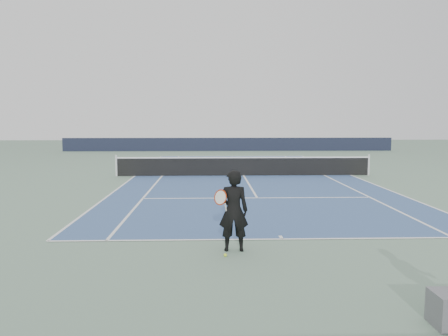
{
  "coord_description": "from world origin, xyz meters",
  "views": [
    {
      "loc": [
        -1.69,
        -21.89,
        2.81
      ],
      "look_at": [
        -1.2,
        -6.36,
        1.1
      ],
      "focal_mm": 35.0,
      "sensor_mm": 36.0,
      "label": 1
    }
  ],
  "objects": [
    {
      "name": "ground",
      "position": [
        0.0,
        0.0,
        0.0
      ],
      "size": [
        80.0,
        80.0,
        0.0
      ],
      "primitive_type": "plane",
      "color": "slate"
    },
    {
      "name": "court_surface",
      "position": [
        0.0,
        0.0,
        0.01
      ],
      "size": [
        10.97,
        23.77,
        0.01
      ],
      "primitive_type": "cube",
      "color": "#385484",
      "rests_on": "ground"
    },
    {
      "name": "tennis_net",
      "position": [
        0.0,
        0.0,
        0.5
      ],
      "size": [
        12.9,
        0.1,
        1.07
      ],
      "color": "silver",
      "rests_on": "ground"
    },
    {
      "name": "windscreen_far",
      "position": [
        0.0,
        17.88,
        0.6
      ],
      "size": [
        30.0,
        0.25,
        1.2
      ],
      "primitive_type": "cube",
      "color": "black",
      "rests_on": "ground"
    },
    {
      "name": "tennis_player",
      "position": [
        -1.2,
        -12.71,
        0.88
      ],
      "size": [
        0.78,
        0.48,
        1.76
      ],
      "color": "black",
      "rests_on": "ground"
    },
    {
      "name": "tennis_ball",
      "position": [
        -1.39,
        -13.13,
        0.04
      ],
      "size": [
        0.07,
        0.07,
        0.07
      ],
      "primitive_type": "sphere",
      "color": "#C5E82F",
      "rests_on": "ground"
    }
  ]
}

